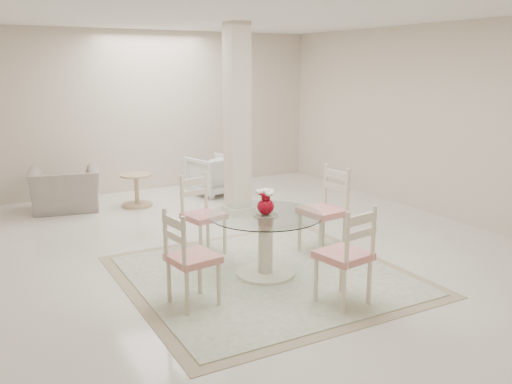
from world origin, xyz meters
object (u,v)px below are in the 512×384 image
dining_chair_west (186,252)px  side_table (137,191)px  red_vase (266,202)px  armchair_white (213,175)px  dining_chair_north (200,209)px  dining_chair_south (349,249)px  dining_table (265,245)px  dining_chair_east (327,204)px  recliner_taupe (65,190)px  column (237,121)px

dining_chair_west → side_table: bearing=-18.5°
red_vase → armchair_white: size_ratio=0.37×
red_vase → armchair_white: bearing=73.7°
dining_chair_north → armchair_white: bearing=51.4°
dining_chair_west → red_vase: bearing=-81.8°
dining_chair_west → side_table: (0.66, 3.73, -0.29)m
dining_chair_south → red_vase: bearing=-82.5°
dining_table → dining_chair_east: bearing=16.6°
dining_chair_east → recliner_taupe: 4.12m
red_vase → armchair_white: (1.05, 3.59, -0.46)m
dining_chair_west → dining_chair_north: bearing=-36.6°
dining_chair_east → column: bearing=177.4°
dining_table → dining_chair_west: dining_chair_west is taller
dining_table → dining_chair_east: (0.98, 0.29, 0.25)m
column → dining_chair_south: bearing=-99.7°
dining_chair_north → dining_chair_south: bearing=-84.5°
dining_table → red_vase: (0.00, -0.00, 0.45)m
dining_chair_east → armchair_white: size_ratio=1.54×
dining_chair_north → dining_chair_west: 1.43m
red_vase → dining_chair_north: size_ratio=0.26×
dining_chair_east → dining_chair_south: dining_chair_east is taller
dining_chair_east → red_vase: bearing=-79.6°
column → armchair_white: 1.66m
dining_table → armchair_white: 3.74m
dining_chair_north → column: bearing=37.7°
dining_chair_east → armchair_white: 3.31m
red_vase → dining_chair_west: dining_chair_west is taller
column → side_table: 1.98m
dining_chair_north → dining_chair_east: bearing=-39.5°
armchair_white → dining_chair_north: bearing=48.8°
dining_chair_south → side_table: 4.46m
dining_chair_west → recliner_taupe: dining_chair_west is taller
side_table → red_vase: bearing=-84.8°
red_vase → dining_chair_east: dining_chair_east is taller
dining_chair_north → side_table: bearing=78.9°
red_vase → recliner_taupe: size_ratio=0.27×
dining_table → dining_chair_south: dining_chair_south is taller
dining_chair_east → armchair_white: (0.07, 3.30, -0.26)m
dining_chair_south → side_table: size_ratio=2.06×
red_vase → dining_chair_south: size_ratio=0.26×
column → side_table: bearing=135.7°
dining_chair_north → recliner_taupe: dining_chair_north is taller
recliner_taupe → dining_table: bearing=119.8°
red_vase → dining_chair_east: (0.98, 0.29, -0.21)m
recliner_taupe → armchair_white: (2.37, -0.11, 0.01)m
dining_table → dining_chair_south: size_ratio=1.11×
dining_chair_west → armchair_white: (2.02, 3.89, -0.19)m
dining_chair_south → armchair_white: (0.75, 4.57, -0.21)m
dining_chair_north → recliner_taupe: (-1.02, 2.73, -0.22)m
recliner_taupe → side_table: bearing=175.3°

